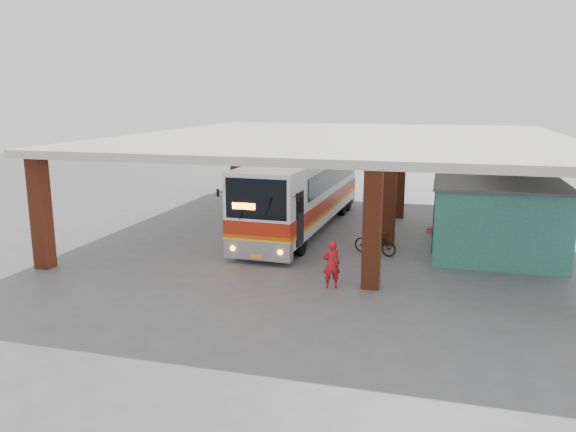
# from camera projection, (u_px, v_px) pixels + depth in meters

# --- Properties ---
(ground) EXTENTS (90.00, 90.00, 0.00)m
(ground) POSITION_uv_depth(u_px,v_px,m) (307.00, 258.00, 23.17)
(ground) COLOR #515154
(ground) RESTS_ON ground
(brick_columns) EXTENTS (20.10, 21.60, 4.35)m
(brick_columns) POSITION_uv_depth(u_px,v_px,m) (360.00, 188.00, 27.05)
(brick_columns) COLOR maroon
(brick_columns) RESTS_ON ground
(canopy_roof) EXTENTS (21.00, 23.00, 0.30)m
(canopy_roof) POSITION_uv_depth(u_px,v_px,m) (347.00, 137.00, 28.22)
(canopy_roof) COLOR beige
(canopy_roof) RESTS_ON brick_columns
(shop_building) EXTENTS (5.20, 8.20, 3.11)m
(shop_building) POSITION_uv_depth(u_px,v_px,m) (494.00, 212.00, 24.67)
(shop_building) COLOR #2C6F5C
(shop_building) RESTS_ON ground
(coach_bus) EXTENTS (3.25, 13.40, 3.88)m
(coach_bus) POSITION_uv_depth(u_px,v_px,m) (302.00, 191.00, 27.79)
(coach_bus) COLOR white
(coach_bus) RESTS_ON ground
(motorcycle) EXTENTS (2.01, 1.24, 1.00)m
(motorcycle) POSITION_uv_depth(u_px,v_px,m) (375.00, 243.00, 23.56)
(motorcycle) COLOR black
(motorcycle) RESTS_ON ground
(pedestrian) EXTENTS (0.72, 0.60, 1.69)m
(pedestrian) POSITION_uv_depth(u_px,v_px,m) (331.00, 264.00, 19.36)
(pedestrian) COLOR red
(pedestrian) RESTS_ON ground
(red_chair) EXTENTS (0.52, 0.52, 0.76)m
(red_chair) POSITION_uv_depth(u_px,v_px,m) (434.00, 226.00, 27.20)
(red_chair) COLOR red
(red_chair) RESTS_ON ground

